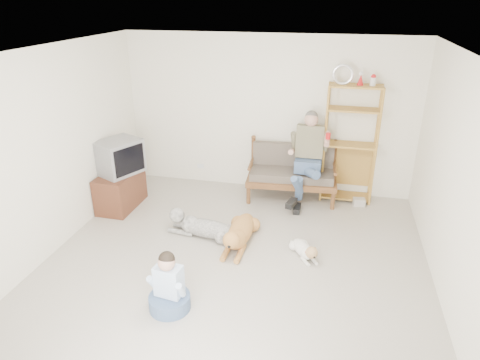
% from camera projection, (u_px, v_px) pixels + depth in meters
% --- Properties ---
extents(floor, '(5.50, 5.50, 0.00)m').
position_uv_depth(floor, '(231.00, 274.00, 5.46)').
color(floor, beige).
rests_on(floor, ground).
extents(ceiling, '(5.50, 5.50, 0.00)m').
position_uv_depth(ceiling, '(228.00, 56.00, 4.37)').
color(ceiling, white).
rests_on(ceiling, ground).
extents(wall_back, '(5.00, 0.00, 5.00)m').
position_uv_depth(wall_back, '(268.00, 115.00, 7.37)').
color(wall_back, white).
rests_on(wall_back, ground).
extents(wall_left, '(0.00, 5.50, 5.50)m').
position_uv_depth(wall_left, '(38.00, 160.00, 5.41)').
color(wall_left, white).
rests_on(wall_left, ground).
extents(wall_right, '(0.00, 5.50, 5.50)m').
position_uv_depth(wall_right, '(464.00, 198.00, 4.41)').
color(wall_right, white).
rests_on(wall_right, ground).
extents(loveseat, '(1.54, 0.80, 0.95)m').
position_uv_depth(loveseat, '(292.00, 171.00, 7.31)').
color(loveseat, brown).
rests_on(loveseat, ground).
extents(man, '(0.59, 0.85, 1.37)m').
position_uv_depth(man, '(306.00, 165.00, 6.96)').
color(man, '#486084').
rests_on(man, loveseat).
extents(etagere, '(0.88, 0.38, 2.28)m').
position_uv_depth(etagere, '(350.00, 143.00, 7.04)').
color(etagere, gold).
rests_on(etagere, ground).
extents(book_stack, '(0.21, 0.16, 0.12)m').
position_uv_depth(book_stack, '(359.00, 202.00, 7.18)').
color(book_stack, beige).
rests_on(book_stack, ground).
extents(tv_stand, '(0.52, 0.91, 0.60)m').
position_uv_depth(tv_stand, '(120.00, 190.00, 7.06)').
color(tv_stand, '#5B301D').
rests_on(tv_stand, ground).
extents(crt_tv, '(0.76, 0.82, 0.55)m').
position_uv_depth(crt_tv, '(119.00, 157.00, 6.85)').
color(crt_tv, gray).
rests_on(crt_tv, tv_stand).
extents(wall_outlet, '(0.12, 0.02, 0.08)m').
position_uv_depth(wall_outlet, '(201.00, 166.00, 8.03)').
color(wall_outlet, white).
rests_on(wall_outlet, ground).
extents(golden_retriever, '(0.36, 1.35, 0.41)m').
position_uv_depth(golden_retriever, '(239.00, 233.00, 6.05)').
color(golden_retriever, '#C18043').
rests_on(golden_retriever, ground).
extents(shaggy_dog, '(1.28, 0.41, 0.38)m').
position_uv_depth(shaggy_dog, '(200.00, 226.00, 6.26)').
color(shaggy_dog, silver).
rests_on(shaggy_dog, ground).
extents(terrier, '(0.43, 0.60, 0.26)m').
position_uv_depth(terrier, '(305.00, 250.00, 5.75)').
color(terrier, white).
rests_on(terrier, ground).
extents(child, '(0.47, 0.47, 0.74)m').
position_uv_depth(child, '(169.00, 288.00, 4.76)').
color(child, '#486084').
rests_on(child, ground).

